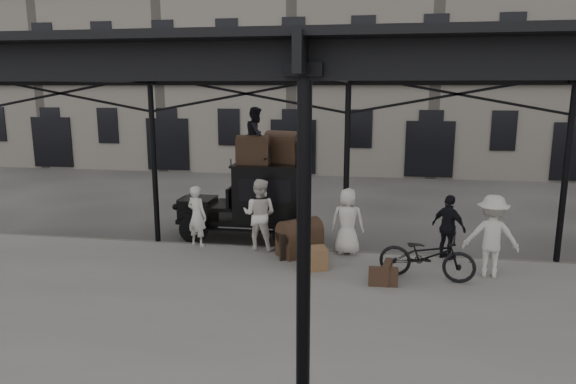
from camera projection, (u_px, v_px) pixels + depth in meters
The scene contains 18 objects.
ground at pixel (339, 286), 11.07m from camera, with size 120.00×120.00×0.00m, color #383533.
platform at pixel (332, 324), 9.12m from camera, with size 28.00×8.00×0.15m, color slate.
canopy at pixel (338, 63), 8.49m from camera, with size 22.50×9.00×4.74m.
building_frontage at pixel (365, 34), 27.07m from camera, with size 64.00×8.00×14.00m, color slate.
taxi at pixel (259, 197), 14.25m from camera, with size 3.65×1.55×2.18m.
porter_left at pixel (197, 216), 13.23m from camera, with size 0.58×0.38×1.60m, color beige.
porter_midleft at pixel (259, 214), 12.94m from camera, with size 0.88×0.69×1.82m, color silver.
porter_centre at pixel (348, 221), 12.60m from camera, with size 0.81×0.52×1.65m, color silver.
porter_official at pixel (449, 227), 12.22m from camera, with size 0.92×0.38×1.57m, color black.
porter_right at pixel (491, 236), 11.06m from camera, with size 1.17×0.67×1.81m, color beige.
bicycle at pixel (427, 255), 10.96m from camera, with size 0.70×2.01×1.06m, color black.
porter_roof at pixel (256, 135), 13.81m from camera, with size 0.74×0.57×1.52m, color black.
steamer_trunk_roof_near at pixel (253, 152), 13.76m from camera, with size 0.88×0.54×0.65m, color #3F2A1D, non-canonical shape.
steamer_trunk_roof_far at pixel (284, 149), 14.07m from camera, with size 0.98×0.60×0.72m, color #3F2A1D, non-canonical shape.
steamer_trunk_platform at pixel (300, 240), 12.59m from camera, with size 1.03×0.63×0.76m, color #3F2A1D, non-canonical shape.
wicker_hamper at pixel (313, 258), 11.63m from camera, with size 0.60×0.45×0.50m, color brown.
suitcase_upright at pixel (387, 272), 10.82m from camera, with size 0.15×0.60×0.45m, color #3F2A1D.
suitcase_flat at pixel (383, 277), 10.63m from camera, with size 0.60×0.15×0.40m, color #3F2A1D.
Camera 1 is at (0.63, -10.48, 4.19)m, focal length 32.00 mm.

